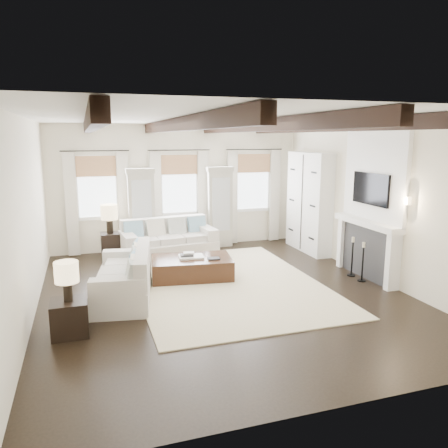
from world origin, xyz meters
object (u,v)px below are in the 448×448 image
object	(u,v)px
side_table_back	(111,247)
sofa_left	(127,278)
sofa_back	(168,243)
side_table_front	(70,318)
ottoman	(192,268)

from	to	relation	value
side_table_back	sofa_left	bearing A→B (deg)	-87.52
sofa_back	side_table_front	bearing A→B (deg)	-120.44
side_table_back	sofa_back	bearing A→B (deg)	-9.85
sofa_left	side_table_back	size ratio (longest dim) A/B	3.39
sofa_back	sofa_left	distance (m)	2.69
side_table_front	sofa_back	bearing A→B (deg)	59.56
sofa_back	ottoman	distance (m)	1.67
ottoman	sofa_left	bearing A→B (deg)	-143.61
sofa_back	side_table_back	world-z (taller)	sofa_back
side_table_front	side_table_back	distance (m)	4.01
sofa_left	side_table_back	distance (m)	2.63
sofa_left	side_table_back	world-z (taller)	sofa_left
side_table_back	side_table_front	bearing A→B (deg)	-102.10
ottoman	sofa_back	bearing A→B (deg)	104.13
side_table_front	side_table_back	xyz separation A→B (m)	(0.84, 3.92, 0.07)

